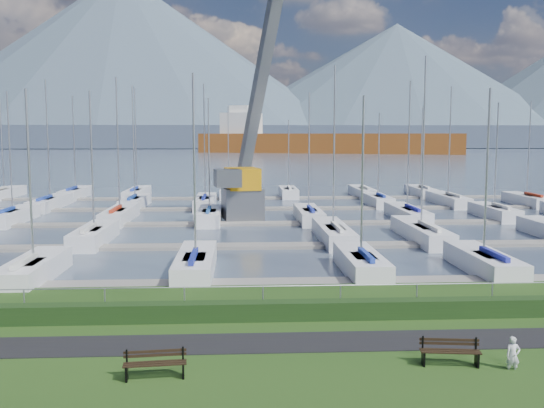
{
  "coord_description": "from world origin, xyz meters",
  "views": [
    {
      "loc": [
        -1.88,
        -22.68,
        6.97
      ],
      "look_at": [
        0.0,
        12.0,
        3.0
      ],
      "focal_mm": 40.0,
      "sensor_mm": 36.0,
      "label": 1
    }
  ],
  "objects": [
    {
      "name": "foothill",
      "position": [
        0.0,
        330.0,
        6.0
      ],
      "size": [
        900.0,
        80.0,
        12.0
      ],
      "primitive_type": "cube",
      "color": "#414B5F",
      "rests_on": "water"
    },
    {
      "name": "docks",
      "position": [
        0.0,
        26.0,
        -0.22
      ],
      "size": [
        90.0,
        41.6,
        0.25
      ],
      "color": "slate",
      "rests_on": "water"
    },
    {
      "name": "mountains",
      "position": [
        7.35,
        404.62,
        46.68
      ],
      "size": [
        1190.0,
        360.0,
        115.0
      ],
      "color": "#485969",
      "rests_on": "water"
    },
    {
      "name": "crane",
      "position": [
        -1.18,
        29.5,
        5.33
      ],
      "size": [
        6.57,
        13.2,
        22.35
      ],
      "rotation": [
        0.0,
        0.0,
        0.18
      ],
      "color": "slate",
      "rests_on": "water"
    },
    {
      "name": "water",
      "position": [
        0.0,
        260.0,
        -0.4
      ],
      "size": [
        800.0,
        540.0,
        0.2
      ],
      "primitive_type": "cube",
      "color": "#455265"
    },
    {
      "name": "path",
      "position": [
        0.0,
        -3.0,
        0.01
      ],
      "size": [
        160.0,
        2.0,
        0.04
      ],
      "primitive_type": "cube",
      "color": "black",
      "rests_on": "grass"
    },
    {
      "name": "person",
      "position": [
        6.23,
        -5.71,
        0.58
      ],
      "size": [
        0.43,
        0.29,
        1.16
      ],
      "primitive_type": "imported",
      "rotation": [
        0.0,
        0.0,
        -0.03
      ],
      "color": "silver",
      "rests_on": "grass"
    },
    {
      "name": "bench_right",
      "position": [
        4.49,
        -5.24,
        0.42
      ],
      "size": [
        1.84,
        0.64,
        0.85
      ],
      "rotation": [
        0.0,
        0.0,
        -0.13
      ],
      "color": "black",
      "rests_on": "grass"
    },
    {
      "name": "cargo_ship_mid",
      "position": [
        29.69,
        221.12,
        3.49
      ],
      "size": [
        105.23,
        52.28,
        21.5
      ],
      "rotation": [
        0.0,
        0.0,
        -0.34
      ],
      "color": "brown",
      "rests_on": "water"
    },
    {
      "name": "fence",
      "position": [
        0.0,
        0.0,
        1.2
      ],
      "size": [
        80.0,
        0.04,
        0.04
      ],
      "primitive_type": "cylinder",
      "rotation": [
        0.0,
        1.57,
        0.0
      ],
      "color": "#96999E",
      "rests_on": "grass"
    },
    {
      "name": "hedge",
      "position": [
        0.0,
        -0.4,
        0.35
      ],
      "size": [
        80.0,
        0.7,
        0.7
      ],
      "primitive_type": "cube",
      "color": "#1B3313",
      "rests_on": "grass"
    },
    {
      "name": "bench_left",
      "position": [
        -4.34,
        -5.75,
        0.42
      ],
      "size": [
        1.83,
        0.58,
        0.85
      ],
      "rotation": [
        0.0,
        0.0,
        0.09
      ],
      "color": "black",
      "rests_on": "grass"
    },
    {
      "name": "sailboat_fleet",
      "position": [
        -2.57,
        29.33,
        5.39
      ],
      "size": [
        75.44,
        49.79,
        12.87
      ],
      "color": "#A31521",
      "rests_on": "water"
    }
  ]
}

